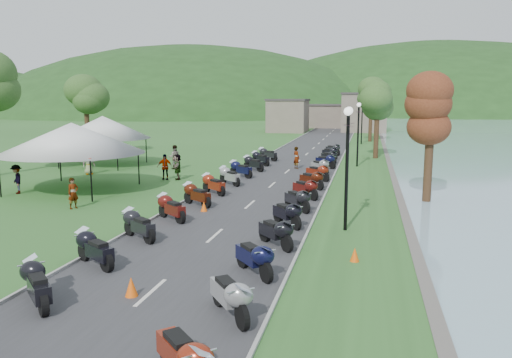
# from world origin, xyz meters

# --- Properties ---
(road) EXTENTS (7.00, 120.00, 0.02)m
(road) POSITION_xyz_m (0.00, 40.00, 0.01)
(road) COLOR #3A3A3D
(road) RESTS_ON ground
(hills_backdrop) EXTENTS (360.00, 120.00, 76.00)m
(hills_backdrop) POSITION_xyz_m (0.00, 200.00, 0.00)
(hills_backdrop) COLOR #285621
(hills_backdrop) RESTS_ON ground
(far_building) EXTENTS (18.00, 16.00, 5.00)m
(far_building) POSITION_xyz_m (-2.00, 85.00, 2.50)
(far_building) COLOR slate
(far_building) RESTS_ON ground
(moto_row_left) EXTENTS (2.60, 43.38, 1.10)m
(moto_row_left) POSITION_xyz_m (-2.60, 19.57, 0.55)
(moto_row_left) COLOR #331411
(moto_row_left) RESTS_ON ground
(moto_row_right) EXTENTS (2.60, 42.21, 1.10)m
(moto_row_right) POSITION_xyz_m (2.51, 25.84, 0.55)
(moto_row_right) COLOR #331411
(moto_row_right) RESTS_ON ground
(vendor_tent_main) EXTENTS (5.58, 5.58, 4.00)m
(vendor_tent_main) POSITION_xyz_m (-11.11, 23.73, 2.00)
(vendor_tent_main) COLOR white
(vendor_tent_main) RESTS_ON ground
(vendor_tent_side) EXTENTS (5.03, 5.03, 4.00)m
(vendor_tent_side) POSITION_xyz_m (-15.07, 34.22, 2.00)
(vendor_tent_side) COLOR white
(vendor_tent_side) RESTS_ON ground
(tree_lakeside) EXTENTS (2.70, 2.70, 7.49)m
(tree_lakeside) POSITION_xyz_m (8.93, 24.96, 3.75)
(tree_lakeside) COLOR #426E2D
(tree_lakeside) RESTS_ON ground
(pedestrian_a) EXTENTS (0.62, 0.69, 1.55)m
(pedestrian_a) POSITION_xyz_m (-8.30, 19.22, 0.00)
(pedestrian_a) COLOR slate
(pedestrian_a) RESTS_ON ground
(pedestrian_b) EXTENTS (1.02, 0.82, 1.84)m
(pedestrian_b) POSITION_xyz_m (-8.72, 33.51, 0.00)
(pedestrian_b) COLOR slate
(pedestrian_b) RESTS_ON ground
(pedestrian_c) EXTENTS (1.10, 1.06, 1.68)m
(pedestrian_c) POSITION_xyz_m (-13.70, 22.04, 0.00)
(pedestrian_c) COLOR slate
(pedestrian_c) RESTS_ON ground
(traffic_cone_near) EXTENTS (0.36, 0.36, 0.57)m
(traffic_cone_near) POSITION_xyz_m (-0.40, 9.63, 0.28)
(traffic_cone_near) COLOR #F2590C
(traffic_cone_near) RESTS_ON ground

